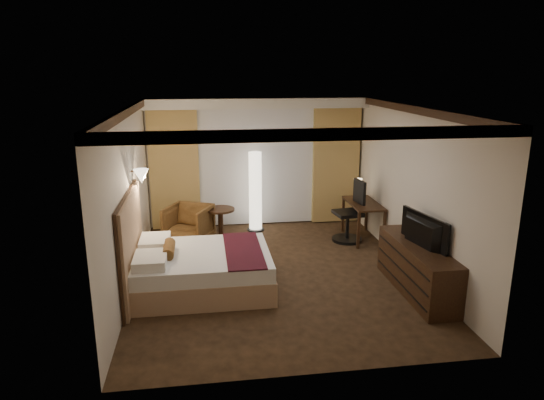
{
  "coord_description": "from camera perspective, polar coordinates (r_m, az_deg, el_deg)",
  "views": [
    {
      "loc": [
        -1.11,
        -7.3,
        3.26
      ],
      "look_at": [
        0.0,
        0.4,
        1.15
      ],
      "focal_mm": 32.0,
      "sensor_mm": 36.0,
      "label": 1
    }
  ],
  "objects": [
    {
      "name": "desk_lamp",
      "position": [
        9.91,
        10.02,
        1.29
      ],
      "size": [
        0.18,
        0.18,
        0.34
      ],
      "primitive_type": null,
      "color": "#FFD899",
      "rests_on": "desk"
    },
    {
      "name": "soffit",
      "position": [
        9.88,
        -1.78,
        11.34
      ],
      "size": [
        4.5,
        0.5,
        0.2
      ],
      "primitive_type": "cube",
      "color": "white",
      "rests_on": "ceiling"
    },
    {
      "name": "office_chair",
      "position": [
        9.47,
        8.93,
        -1.29
      ],
      "size": [
        0.65,
        0.65,
        1.21
      ],
      "primitive_type": null,
      "rotation": [
        0.0,
        0.0,
        0.13
      ],
      "color": "black",
      "rests_on": "floor"
    },
    {
      "name": "bed",
      "position": [
        7.52,
        -8.07,
        -8.17
      ],
      "size": [
        2.04,
        1.59,
        0.6
      ],
      "primitive_type": null,
      "color": "white",
      "rests_on": "floor"
    },
    {
      "name": "back_wall",
      "position": [
        10.29,
        -1.88,
        4.47
      ],
      "size": [
        4.5,
        0.02,
        2.7
      ],
      "primitive_type": "cube",
      "color": "beige",
      "rests_on": "floor"
    },
    {
      "name": "floor_lamp",
      "position": [
        9.93,
        -1.97,
        0.99
      ],
      "size": [
        0.35,
        0.35,
        1.66
      ],
      "primitive_type": null,
      "color": "white",
      "rests_on": "floor"
    },
    {
      "name": "headboard",
      "position": [
        7.43,
        -16.2,
        -5.19
      ],
      "size": [
        0.12,
        1.89,
        1.5
      ],
      "primitive_type": null,
      "color": "tan",
      "rests_on": "floor"
    },
    {
      "name": "wall_sconce",
      "position": [
        7.94,
        -15.13,
        2.73
      ],
      "size": [
        0.24,
        0.24,
        0.24
      ],
      "primitive_type": null,
      "color": "white",
      "rests_on": "left_wall"
    },
    {
      "name": "dresser",
      "position": [
        7.63,
        16.69,
        -7.71
      ],
      "size": [
        0.5,
        1.92,
        0.75
      ],
      "primitive_type": null,
      "color": "black",
      "rests_on": "floor"
    },
    {
      "name": "floor",
      "position": [
        8.07,
        0.41,
        -8.65
      ],
      "size": [
        4.5,
        5.5,
        0.01
      ],
      "primitive_type": "cube",
      "color": "black",
      "rests_on": "ground"
    },
    {
      "name": "curtain_sheer",
      "position": [
        10.23,
        -1.82,
        3.83
      ],
      "size": [
        2.48,
        0.04,
        2.45
      ],
      "primitive_type": "cube",
      "color": "silver",
      "rests_on": "back_wall"
    },
    {
      "name": "crown_molding",
      "position": [
        7.41,
        0.45,
        10.38
      ],
      "size": [
        4.5,
        5.5,
        0.12
      ],
      "primitive_type": null,
      "color": "black",
      "rests_on": "ceiling"
    },
    {
      "name": "ceiling",
      "position": [
        7.4,
        0.45,
        10.84
      ],
      "size": [
        4.5,
        5.5,
        0.01
      ],
      "primitive_type": "cube",
      "color": "white",
      "rests_on": "back_wall"
    },
    {
      "name": "curtain_right_drape",
      "position": [
        10.49,
        7.5,
        4.0
      ],
      "size": [
        1.0,
        0.14,
        2.45
      ],
      "primitive_type": "cube",
      "color": "tan",
      "rests_on": "back_wall"
    },
    {
      "name": "television",
      "position": [
        7.39,
        16.88,
        -2.88
      ],
      "size": [
        0.81,
        1.16,
        0.14
      ],
      "primitive_type": "imported",
      "rotation": [
        0.0,
        0.0,
        1.77
      ],
      "color": "black",
      "rests_on": "dresser"
    },
    {
      "name": "side_table",
      "position": [
        9.63,
        -6.05,
        -2.77
      ],
      "size": [
        0.56,
        0.56,
        0.61
      ],
      "primitive_type": null,
      "color": "black",
      "rests_on": "floor"
    },
    {
      "name": "armchair",
      "position": [
        9.48,
        -9.81,
        -2.6
      ],
      "size": [
        1.02,
        1.0,
        0.81
      ],
      "primitive_type": "imported",
      "rotation": [
        0.0,
        0.0,
        -0.44
      ],
      "color": "#503218",
      "rests_on": "floor"
    },
    {
      "name": "curtain_left_drape",
      "position": [
        10.13,
        -11.41,
        3.42
      ],
      "size": [
        1.0,
        0.14,
        2.45
      ],
      "primitive_type": "cube",
      "color": "tan",
      "rests_on": "back_wall"
    },
    {
      "name": "right_wall",
      "position": [
        8.26,
        16.06,
        1.21
      ],
      "size": [
        0.02,
        5.5,
        2.7
      ],
      "primitive_type": "cube",
      "color": "beige",
      "rests_on": "floor"
    },
    {
      "name": "left_wall",
      "position": [
        7.63,
        -16.53,
        0.04
      ],
      "size": [
        0.02,
        5.5,
        2.7
      ],
      "primitive_type": "cube",
      "color": "beige",
      "rests_on": "floor"
    },
    {
      "name": "desk",
      "position": [
        9.68,
        10.62,
        -2.42
      ],
      "size": [
        0.55,
        1.12,
        0.75
      ],
      "primitive_type": null,
      "color": "black",
      "rests_on": "floor"
    }
  ]
}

